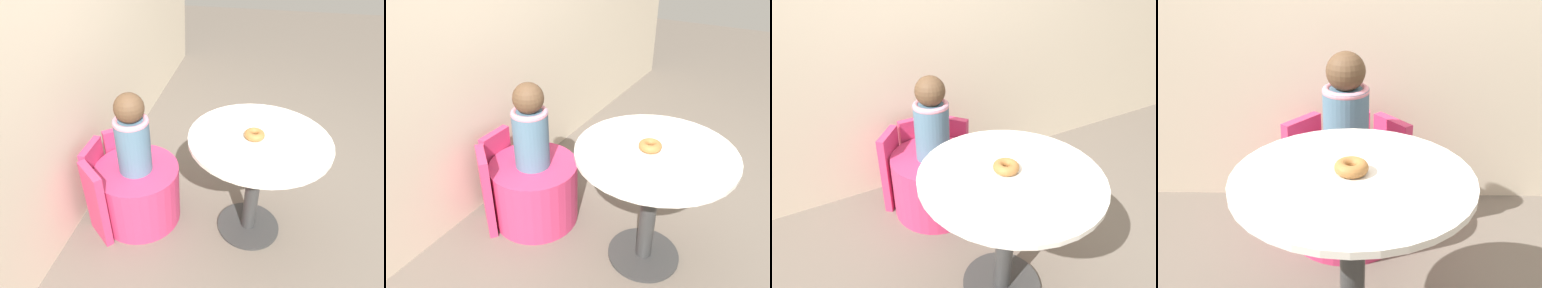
# 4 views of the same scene
# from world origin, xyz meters

# --- Properties ---
(round_table) EXTENTS (0.82, 0.82, 0.73)m
(round_table) POSITION_xyz_m (-0.09, -0.05, 0.55)
(round_table) COLOR #333333
(round_table) RESTS_ON ground_plane
(tub_chair) EXTENTS (0.55, 0.55, 0.42)m
(tub_chair) POSITION_xyz_m (-0.13, 0.70, 0.21)
(tub_chair) COLOR #C63360
(tub_chair) RESTS_ON ground_plane
(booth_backrest) EXTENTS (0.65, 0.24, 0.55)m
(booth_backrest) POSITION_xyz_m (-0.13, 0.93, 0.28)
(booth_backrest) COLOR #C63360
(booth_backrest) RESTS_ON ground_plane
(child_figure) EXTENTS (0.22, 0.22, 0.53)m
(child_figure) POSITION_xyz_m (-0.13, 0.70, 0.67)
(child_figure) COLOR slate
(child_figure) RESTS_ON tub_chair
(donut) EXTENTS (0.12, 0.12, 0.04)m
(donut) POSITION_xyz_m (-0.09, -0.02, 0.75)
(donut) COLOR #9E6633
(donut) RESTS_ON round_table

